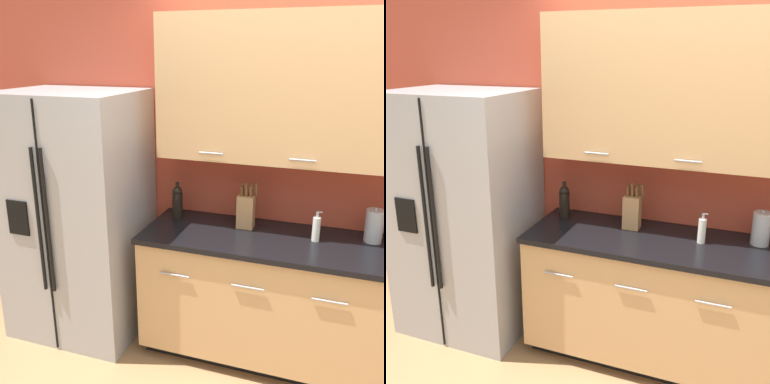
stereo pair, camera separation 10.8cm
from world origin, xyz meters
TOP-DOWN VIEW (x-y plane):
  - wall_back at (-0.03, 1.15)m, footprint 10.00×0.39m
  - counter_unit at (-0.10, 0.86)m, footprint 2.01×0.64m
  - refrigerator at (-1.68, 0.79)m, footprint 0.93×0.78m
  - knife_block at (-0.46, 0.97)m, footprint 0.13×0.09m
  - wine_bottle at (-0.97, 0.99)m, footprint 0.07×0.07m
  - soap_dispenser at (0.01, 0.89)m, footprint 0.05×0.05m
  - steel_canister at (0.35, 1.00)m, footprint 0.11×0.11m

SIDE VIEW (x-z plane):
  - counter_unit at x=-0.10m, z-range 0.01..0.91m
  - refrigerator at x=-1.68m, z-range 0.00..1.80m
  - soap_dispenser at x=0.01m, z-range 0.88..1.08m
  - steel_canister at x=0.35m, z-range 0.89..1.12m
  - wine_bottle at x=-0.97m, z-range 0.89..1.16m
  - knife_block at x=-0.46m, z-range 0.86..1.19m
  - wall_back at x=-0.03m, z-range 0.16..2.76m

